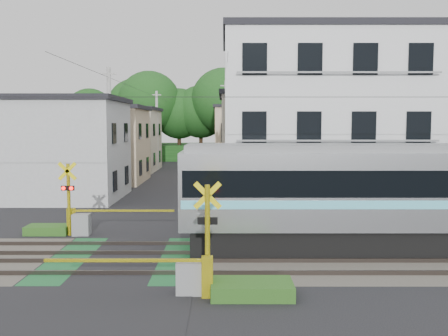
{
  "coord_description": "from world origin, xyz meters",
  "views": [
    {
      "loc": [
        3.45,
        -16.88,
        4.62
      ],
      "look_at": [
        3.44,
        5.0,
        2.7
      ],
      "focal_mm": 40.0,
      "sensor_mm": 36.0,
      "label": 1
    }
  ],
  "objects_px": {
    "pedestrian": "(185,164)",
    "crossing_signal_near": "(192,269)",
    "crossing_signal_far": "(80,218)",
    "apartment_block": "(320,124)"
  },
  "relations": [
    {
      "from": "apartment_block",
      "to": "crossing_signal_near",
      "type": "bearing_deg",
      "value": -114.22
    },
    {
      "from": "crossing_signal_near",
      "to": "crossing_signal_far",
      "type": "xyz_separation_m",
      "value": [
        -5.17,
        7.31,
        0.0
      ]
    },
    {
      "from": "pedestrian",
      "to": "crossing_signal_near",
      "type": "bearing_deg",
      "value": 80.83
    },
    {
      "from": "apartment_block",
      "to": "pedestrian",
      "type": "bearing_deg",
      "value": 112.57
    },
    {
      "from": "apartment_block",
      "to": "pedestrian",
      "type": "height_order",
      "value": "apartment_block"
    },
    {
      "from": "crossing_signal_near",
      "to": "pedestrian",
      "type": "distance_m",
      "value": 34.4
    },
    {
      "from": "crossing_signal_far",
      "to": "pedestrian",
      "type": "xyz_separation_m",
      "value": [
        2.3,
        26.98,
        0.1
      ]
    },
    {
      "from": "crossing_signal_far",
      "to": "apartment_block",
      "type": "relative_size",
      "value": 0.46
    },
    {
      "from": "crossing_signal_far",
      "to": "pedestrian",
      "type": "height_order",
      "value": "crossing_signal_far"
    },
    {
      "from": "apartment_block",
      "to": "pedestrian",
      "type": "relative_size",
      "value": 6.25
    }
  ]
}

